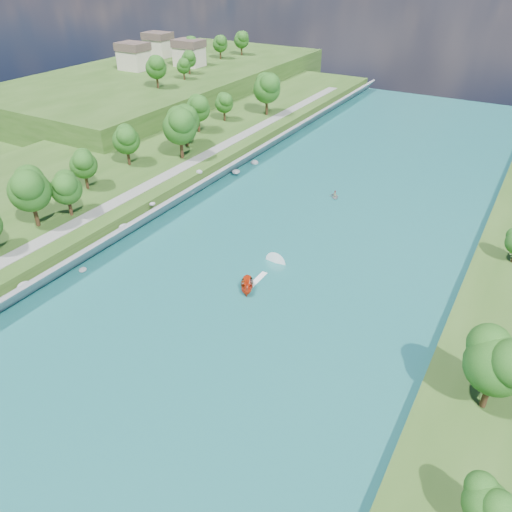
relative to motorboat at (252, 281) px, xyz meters
The scene contains 11 objects.
ground 11.88m from the motorboat, 90.56° to the right, with size 260.00×260.00×0.00m, color #2D5119.
river_water 8.18m from the motorboat, 90.82° to the left, with size 55.00×240.00×0.10m, color #185B5D.
berm_west 50.78m from the motorboat, behind, with size 45.00×240.00×3.50m, color #2D5119.
ridge_west 117.27m from the motorboat, 134.82° to the left, with size 60.00×120.00×9.00m, color #2D5119.
riprap_bank 26.97m from the motorboat, 164.50° to the left, with size 4.63×236.00×4.35m.
riverside_path 33.73m from the motorboat, 165.98° to the left, with size 3.00×200.00×0.10m, color gray.
ridge_houses 125.73m from the motorboat, 135.21° to the left, with size 29.50×29.50×8.40m.
trees_west 40.56m from the motorboat, behind, with size 16.38×153.59×13.37m.
trees_ridge 115.92m from the motorboat, 129.36° to the left, with size 19.10×62.31×10.63m.
motorboat is the anchor object (origin of this frame).
raft 35.21m from the motorboat, 92.14° to the left, with size 3.04×3.26×1.51m.
Camera 1 is at (31.66, -40.82, 43.33)m, focal length 35.00 mm.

